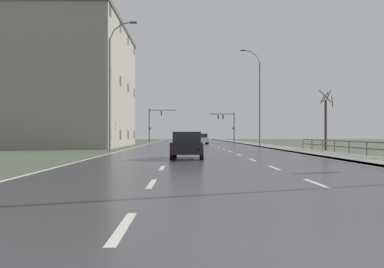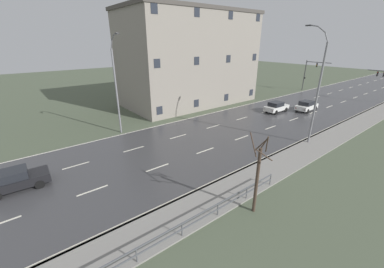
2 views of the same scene
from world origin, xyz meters
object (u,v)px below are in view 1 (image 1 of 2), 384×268
(street_lamp_midground, at_px, (259,99))
(brick_building, at_px, (77,86))
(car_far_right, at_px, (185,139))
(traffic_signal_right, at_px, (228,122))
(car_mid_centre, at_px, (187,145))
(street_lamp_left_bank, at_px, (111,88))
(car_distant, at_px, (201,139))
(traffic_signal_left, at_px, (154,120))

(street_lamp_midground, distance_m, brick_building, 21.97)
(street_lamp_midground, distance_m, car_far_right, 12.58)
(traffic_signal_right, relative_size, car_far_right, 1.34)
(street_lamp_midground, xyz_separation_m, car_mid_centre, (-8.69, -24.85, -4.86))
(street_lamp_left_bank, bearing_deg, car_far_right, 74.39)
(street_lamp_midground, relative_size, street_lamp_left_bank, 1.06)
(traffic_signal_right, bearing_deg, car_distant, -109.75)
(car_mid_centre, relative_size, brick_building, 0.19)
(car_far_right, bearing_deg, street_lamp_midground, -39.98)
(car_distant, height_order, brick_building, brick_building)
(traffic_signal_right, height_order, car_far_right, traffic_signal_right)
(street_lamp_midground, bearing_deg, brick_building, 177.19)
(street_lamp_left_bank, height_order, traffic_signal_right, street_lamp_left_bank)
(traffic_signal_right, bearing_deg, car_far_right, -112.20)
(street_lamp_midground, distance_m, car_mid_centre, 26.78)
(street_lamp_left_bank, relative_size, car_distant, 2.61)
(car_distant, distance_m, brick_building, 19.97)
(street_lamp_midground, bearing_deg, car_distant, 118.26)
(street_lamp_left_bank, relative_size, car_mid_centre, 2.61)
(street_lamp_left_bank, distance_m, car_distant, 27.88)
(street_lamp_midground, xyz_separation_m, car_distant, (-6.32, 11.76, -4.86))
(car_mid_centre, height_order, brick_building, brick_building)
(street_lamp_midground, distance_m, traffic_signal_right, 27.40)
(car_distant, bearing_deg, traffic_signal_left, 115.58)
(traffic_signal_right, xyz_separation_m, car_distant, (-5.59, -15.56, -3.00))
(street_lamp_midground, xyz_separation_m, traffic_signal_left, (-14.47, 27.26, -1.59))
(traffic_signal_right, xyz_separation_m, car_far_right, (-8.07, -19.77, -3.00))
(street_lamp_midground, xyz_separation_m, street_lamp_left_bank, (-14.93, -14.37, -0.34))
(traffic_signal_left, relative_size, car_distant, 1.49)
(street_lamp_midground, xyz_separation_m, traffic_signal_right, (-0.74, 27.32, -1.86))
(car_mid_centre, bearing_deg, car_distant, 88.45)
(street_lamp_left_bank, height_order, brick_building, brick_building)
(traffic_signal_right, distance_m, brick_building, 33.89)
(brick_building, bearing_deg, street_lamp_midground, -2.81)
(traffic_signal_right, relative_size, traffic_signal_left, 0.89)
(car_distant, distance_m, car_far_right, 4.89)
(traffic_signal_left, xyz_separation_m, car_far_right, (5.66, -19.70, -3.28))
(street_lamp_midground, xyz_separation_m, car_far_right, (-8.81, 7.55, -4.86))
(brick_building, bearing_deg, car_mid_centre, -63.05)
(traffic_signal_left, relative_size, brick_building, 0.28)
(brick_building, bearing_deg, traffic_signal_right, 51.15)
(traffic_signal_right, xyz_separation_m, traffic_signal_left, (-13.73, -0.07, 0.28))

